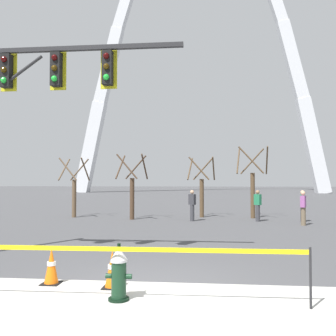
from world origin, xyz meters
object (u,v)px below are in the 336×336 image
object	(u,v)px
traffic_cone_by_hydrant	(112,270)
traffic_signal_gantry	(18,100)
pedestrian_standing_center	(303,206)
fire_hydrant	(119,273)
pedestrian_walking_right	(258,205)
monument_arch	(198,54)
pedestrian_near_trees	(192,205)
traffic_cone_mid_sidewalk	(51,266)
pedestrian_walking_left	(303,208)

from	to	relation	value
traffic_cone_by_hydrant	traffic_signal_gantry	bearing A→B (deg)	143.67
pedestrian_standing_center	fire_hydrant	bearing A→B (deg)	-116.26
pedestrian_walking_right	traffic_cone_by_hydrant	bearing A→B (deg)	-110.05
monument_arch	pedestrian_walking_right	xyz separation A→B (m)	(3.77, -43.96, -23.02)
pedestrian_standing_center	pedestrian_near_trees	world-z (taller)	same
traffic_cone_mid_sidewalk	pedestrian_near_trees	distance (m)	12.17
pedestrian_walking_left	pedestrian_near_trees	distance (m)	5.37
traffic_signal_gantry	traffic_cone_mid_sidewalk	bearing A→B (deg)	-49.10
traffic_cone_mid_sidewalk	pedestrian_standing_center	world-z (taller)	pedestrian_standing_center
pedestrian_walking_right	fire_hydrant	bearing A→B (deg)	-107.83
pedestrian_walking_left	pedestrian_near_trees	world-z (taller)	same
pedestrian_walking_right	traffic_signal_gantry	bearing A→B (deg)	-127.82
traffic_cone_mid_sidewalk	pedestrian_near_trees	world-z (taller)	pedestrian_near_trees
traffic_cone_mid_sidewalk	pedestrian_walking_left	xyz separation A→B (m)	(7.62, 10.58, 0.46)
traffic_cone_by_hydrant	monument_arch	world-z (taller)	monument_arch
fire_hydrant	traffic_cone_by_hydrant	distance (m)	0.78
fire_hydrant	pedestrian_near_trees	distance (m)	12.80
monument_arch	pedestrian_walking_left	world-z (taller)	monument_arch
fire_hydrant	traffic_cone_by_hydrant	bearing A→B (deg)	112.82
pedestrian_standing_center	traffic_cone_by_hydrant	bearing A→B (deg)	-118.66
fire_hydrant	pedestrian_walking_right	distance (m)	13.59
fire_hydrant	traffic_cone_mid_sidewalk	xyz separation A→B (m)	(-1.59, 0.86, -0.11)
traffic_cone_mid_sidewalk	pedestrian_standing_center	distance (m)	14.48
pedestrian_near_trees	pedestrian_walking_left	bearing A→B (deg)	-14.35
pedestrian_standing_center	pedestrian_walking_right	size ratio (longest dim) A/B	1.00
traffic_signal_gantry	pedestrian_walking_right	world-z (taller)	traffic_signal_gantry
pedestrian_near_trees	traffic_cone_by_hydrant	bearing A→B (deg)	-95.35
traffic_cone_mid_sidewalk	fire_hydrant	bearing A→B (deg)	-28.39
fire_hydrant	pedestrian_standing_center	world-z (taller)	pedestrian_standing_center
monument_arch	pedestrian_walking_left	distance (m)	51.26
fire_hydrant	pedestrian_standing_center	bearing A→B (deg)	63.74
traffic_cone_by_hydrant	pedestrian_walking_left	world-z (taller)	pedestrian_walking_left
traffic_signal_gantry	pedestrian_walking_right	distance (m)	12.96
traffic_signal_gantry	pedestrian_walking_right	size ratio (longest dim) A/B	4.04
pedestrian_walking_right	traffic_cone_mid_sidewalk	bearing A→B (deg)	-115.45
monument_arch	pedestrian_walking_left	xyz separation A→B (m)	(5.64, -45.45, -23.02)
traffic_cone_mid_sidewalk	pedestrian_standing_center	xyz separation A→B (m)	(7.97, 12.08, 0.46)
pedestrian_near_trees	traffic_signal_gantry	bearing A→B (deg)	-114.05
fire_hydrant	monument_arch	xyz separation A→B (m)	(0.39, 56.90, 23.37)
monument_arch	fire_hydrant	bearing A→B (deg)	-90.40
pedestrian_walking_left	pedestrian_standing_center	distance (m)	1.54
fire_hydrant	pedestrian_walking_right	world-z (taller)	pedestrian_walking_right
traffic_cone_mid_sidewalk	monument_arch	size ratio (longest dim) A/B	0.01
monument_arch	pedestrian_near_trees	size ratio (longest dim) A/B	34.79
fire_hydrant	traffic_signal_gantry	size ratio (longest dim) A/B	0.15
pedestrian_walking_left	traffic_cone_by_hydrant	bearing A→B (deg)	-120.55
traffic_cone_mid_sidewalk	pedestrian_near_trees	size ratio (longest dim) A/B	0.46
monument_arch	pedestrian_walking_right	bearing A→B (deg)	-85.10
pedestrian_walking_left	pedestrian_walking_right	xyz separation A→B (m)	(-1.87, 1.50, 0.00)
traffic_cone_mid_sidewalk	pedestrian_walking_left	bearing A→B (deg)	54.24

